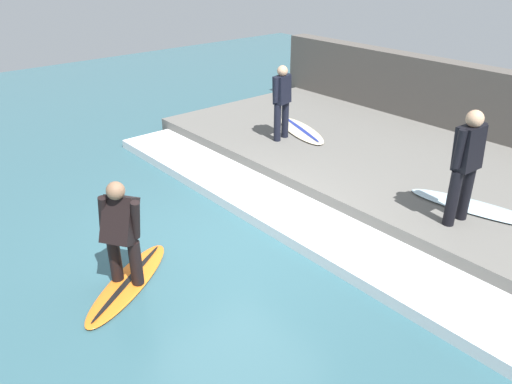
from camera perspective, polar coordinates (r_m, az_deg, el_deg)
ground_plane at (r=7.57m, az=-2.78°, el=-5.80°), size 28.00×28.00×0.00m
concrete_ledge at (r=10.08m, az=15.12°, el=3.03°), size 4.40×9.79×0.36m
back_wall at (r=11.87m, az=22.55°, el=9.07°), size 0.50×10.28×1.77m
wave_foam_crest at (r=8.18m, az=3.58°, el=-2.49°), size 1.16×9.30×0.17m
surfboard_riding at (r=6.91m, az=-14.38°, el=-9.98°), size 1.84×1.43×0.07m
surfer_riding at (r=6.46m, az=-15.19°, el=-4.06°), size 0.59×0.58×1.44m
surfer_waiting_near at (r=10.31m, az=2.97°, el=10.60°), size 0.51×0.30×1.53m
surfboard_waiting_near at (r=11.01m, az=5.17°, el=7.04°), size 1.17×1.95×0.07m
surfer_waiting_far at (r=7.57m, az=22.89°, el=3.21°), size 0.58×0.30×1.70m
surfboard_waiting_far at (r=8.42m, az=23.85°, el=-1.64°), size 0.93×2.12×0.06m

